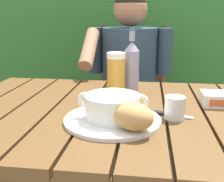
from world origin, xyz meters
TOP-DOWN VIEW (x-y plane):
  - dining_table at (0.00, 0.00)m, footprint 1.16×0.83m
  - chair_near_diner at (0.02, 0.85)m, footprint 0.45×0.42m
  - person_eating at (0.02, 0.65)m, footprint 0.48×0.47m
  - serving_plate at (0.03, -0.12)m, footprint 0.30×0.30m
  - soup_bowl at (0.03, -0.12)m, footprint 0.22×0.17m
  - bread_roll at (0.10, -0.20)m, footprint 0.14×0.13m
  - beer_glass at (0.01, 0.14)m, footprint 0.07×0.07m
  - beer_bottle at (0.07, 0.20)m, footprint 0.06×0.06m
  - water_glass_small at (0.22, -0.07)m, footprint 0.06×0.06m
  - butter_tub at (0.39, 0.09)m, footprint 0.13×0.10m
  - table_knife at (0.20, -0.05)m, footprint 0.14×0.06m
  - diner_bowl at (0.02, 0.31)m, footprint 0.14×0.14m

SIDE VIEW (x-z plane):
  - chair_near_diner at x=0.02m, z-range -0.02..0.96m
  - dining_table at x=0.00m, z-range 0.26..0.99m
  - person_eating at x=0.02m, z-range 0.11..1.29m
  - table_knife at x=0.20m, z-range 0.73..0.74m
  - serving_plate at x=0.03m, z-range 0.73..0.74m
  - butter_tub at x=0.39m, z-range 0.73..0.77m
  - diner_bowl at x=0.02m, z-range 0.73..0.78m
  - water_glass_small at x=0.22m, z-range 0.73..0.80m
  - bread_roll at x=0.10m, z-range 0.74..0.82m
  - soup_bowl at x=0.03m, z-range 0.74..0.82m
  - beer_glass at x=0.01m, z-range 0.73..0.90m
  - beer_bottle at x=0.07m, z-range 0.71..0.97m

